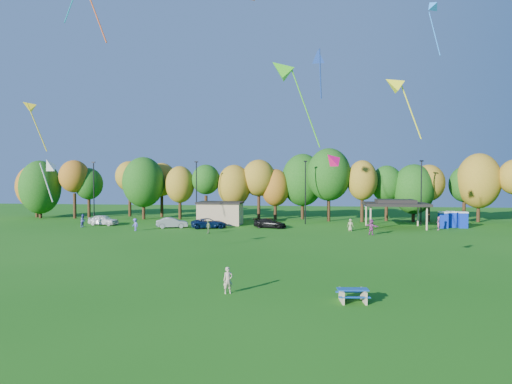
# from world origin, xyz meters

# --- Properties ---
(ground) EXTENTS (160.00, 160.00, 0.00)m
(ground) POSITION_xyz_m (0.00, 0.00, 0.00)
(ground) COLOR #19600F
(ground) RESTS_ON ground
(tree_line) EXTENTS (93.57, 10.55, 11.15)m
(tree_line) POSITION_xyz_m (-1.03, 45.51, 5.91)
(tree_line) COLOR black
(tree_line) RESTS_ON ground
(lamp_posts) EXTENTS (64.50, 0.25, 9.09)m
(lamp_posts) POSITION_xyz_m (2.00, 40.00, 4.90)
(lamp_posts) COLOR black
(lamp_posts) RESTS_ON ground
(utility_building) EXTENTS (6.30, 4.30, 3.25)m
(utility_building) POSITION_xyz_m (-10.00, 38.00, 1.64)
(utility_building) COLOR tan
(utility_building) RESTS_ON ground
(pavilion) EXTENTS (8.20, 6.20, 3.77)m
(pavilion) POSITION_xyz_m (14.00, 37.00, 3.23)
(pavilion) COLOR tan
(pavilion) RESTS_ON ground
(porta_potties) EXTENTS (3.75, 2.12, 2.18)m
(porta_potties) POSITION_xyz_m (21.53, 37.78, 1.10)
(porta_potties) COLOR #0D2CB4
(porta_potties) RESTS_ON ground
(picnic_table) EXTENTS (1.81, 1.56, 0.73)m
(picnic_table) POSITION_xyz_m (5.30, -0.37, 0.42)
(picnic_table) COLOR tan
(picnic_table) RESTS_ON ground
(kite_flyer) EXTENTS (0.67, 0.57, 1.56)m
(kite_flyer) POSITION_xyz_m (-1.81, 0.54, 0.78)
(kite_flyer) COLOR tan
(kite_flyer) RESTS_ON ground
(car_a) EXTENTS (4.50, 2.40, 1.46)m
(car_a) POSITION_xyz_m (-26.14, 35.09, 0.73)
(car_a) COLOR white
(car_a) RESTS_ON ground
(car_b) EXTENTS (4.41, 2.68, 1.37)m
(car_b) POSITION_xyz_m (-15.50, 32.95, 0.69)
(car_b) COLOR #96969B
(car_b) RESTS_ON ground
(car_c) EXTENTS (5.22, 3.65, 1.32)m
(car_c) POSITION_xyz_m (-10.54, 33.23, 0.66)
(car_c) COLOR #0B1E45
(car_c) RESTS_ON ground
(car_d) EXTENTS (4.68, 2.79, 1.27)m
(car_d) POSITION_xyz_m (-2.57, 34.55, 0.64)
(car_d) COLOR black
(car_d) RESTS_ON ground
(far_person_0) EXTENTS (0.83, 0.62, 1.53)m
(far_person_0) POSITION_xyz_m (7.78, 32.56, 0.76)
(far_person_0) COLOR #949666
(far_person_0) RESTS_ON ground
(far_person_1) EXTENTS (0.90, 0.90, 1.53)m
(far_person_1) POSITION_xyz_m (-9.39, 27.84, 0.77)
(far_person_1) COLOR #6B8853
(far_person_1) RESTS_ON ground
(far_person_2) EXTENTS (0.61, 0.73, 1.72)m
(far_person_2) POSITION_xyz_m (19.02, 34.93, 0.86)
(far_person_2) COLOR #AE528B
(far_person_2) RESTS_ON ground
(far_person_3) EXTENTS (1.68, 1.52, 1.86)m
(far_person_3) POSITION_xyz_m (9.90, 28.88, 0.93)
(far_person_3) COLOR #9B4087
(far_person_3) RESTS_ON ground
(far_person_4) EXTENTS (0.85, 0.98, 1.75)m
(far_person_4) POSITION_xyz_m (-27.67, 32.31, 0.87)
(far_person_4) COLOR #4D53AB
(far_person_4) RESTS_ON ground
(far_person_5) EXTENTS (1.16, 1.04, 1.56)m
(far_person_5) POSITION_xyz_m (-19.15, 29.30, 0.78)
(far_person_5) COLOR #5755BB
(far_person_5) RESTS_ON ground
(kite_1) EXTENTS (3.41, 1.55, 5.63)m
(kite_1) POSITION_xyz_m (9.64, 13.63, 14.52)
(kite_1) COLOR #FEFF1A
(kite_3) EXTENTS (2.22, 3.75, 6.44)m
(kite_3) POSITION_xyz_m (16.42, 28.97, 26.23)
(kite_3) COLOR #2889FF
(kite_6) EXTENTS (3.22, 1.93, 5.45)m
(kite_6) POSITION_xyz_m (-25.22, 17.00, 13.88)
(kite_6) COLOR yellow
(kite_10) EXTENTS (1.40, 2.80, 4.49)m
(kite_10) POSITION_xyz_m (3.51, 13.57, 17.00)
(kite_10) COLOR #1B3999
(kite_12) EXTENTS (1.57, 1.50, 1.26)m
(kite_12) POSITION_xyz_m (4.23, 2.26, 7.92)
(kite_12) COLOR #FF0E69
(kite_13) EXTENTS (1.34, 2.18, 3.42)m
(kite_13) POSITION_xyz_m (-16.31, 6.07, 7.72)
(kite_13) COLOR silver
(kite_14) EXTENTS (4.57, 1.84, 7.68)m
(kite_14) POSITION_xyz_m (0.38, 12.02, 15.64)
(kite_14) COLOR #3CC019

